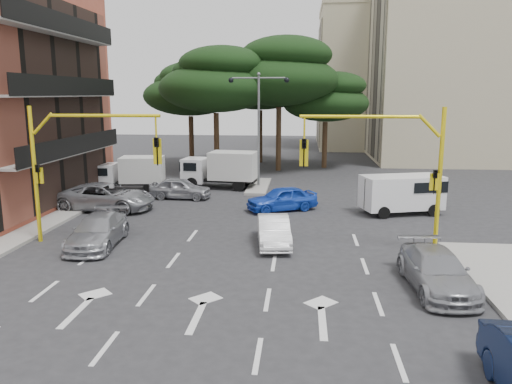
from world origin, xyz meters
The scene contains 21 objects.
ground centered at (0.00, 0.00, 0.00)m, with size 120.00×120.00×0.00m, color #28282B.
median_strip centered at (0.00, 16.00, 0.07)m, with size 1.40×6.00×0.15m, color gray.
apartment_beige_near centered at (19.95, 32.00, 9.35)m, with size 20.20×12.15×18.70m.
apartment_beige_far centered at (12.95, 44.00, 8.35)m, with size 16.20×12.15×16.70m.
pine_left_near centered at (-3.94, 21.96, 7.60)m, with size 9.15×9.15×10.23m.
pine_center centered at (1.06, 23.96, 8.30)m, with size 9.98×9.98×11.16m.
pine_left_far centered at (-6.94, 25.96, 6.91)m, with size 8.32×8.32×9.30m.
pine_right centered at (5.06, 25.96, 6.22)m, with size 7.49×7.49×8.37m.
pine_back centered at (-0.94, 28.96, 7.60)m, with size 9.15×9.15×10.23m.
signal_mast_right centered at (6.80, 1.99, 3.88)m, with size 5.79×0.37×6.00m.
signal_mast_left centered at (-6.80, 1.99, 3.88)m, with size 5.79×0.37×6.00m.
street_lamp_center centered at (0.00, 16.00, 5.43)m, with size 4.16×0.36×7.77m.
car_white_hatch centered at (1.85, 2.45, 0.63)m, with size 1.33×3.81×1.25m, color white.
car_blue_compact centered at (1.93, 9.00, 0.68)m, with size 1.61×4.01×1.37m, color #1740BD.
car_silver_wagon centered at (-5.74, 1.61, 0.66)m, with size 1.86×4.57×1.33m, color #9B9DA3.
car_silver_cross_a centered at (-8.00, 8.19, 0.77)m, with size 2.55×5.52×1.53m, color #96979D.
car_silver_cross_b centered at (-4.57, 11.68, 0.66)m, with size 1.55×3.86×1.32m, color #A3A4AB.
car_silver_parked centered at (7.60, -2.10, 0.66)m, with size 1.85×4.54×1.32m, color gray.
van_white centered at (8.50, 8.88, 1.08)m, with size 1.95×4.31×2.15m, color white, non-canonical shape.
box_truck_a centered at (-8.61, 14.00, 1.16)m, with size 1.97×4.70×2.31m, color silver, non-canonical shape.
box_truck_b centered at (-2.65, 15.50, 1.28)m, with size 2.19×5.22×2.57m, color white, non-canonical shape.
Camera 1 is at (3.02, -18.53, 6.52)m, focal length 35.00 mm.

